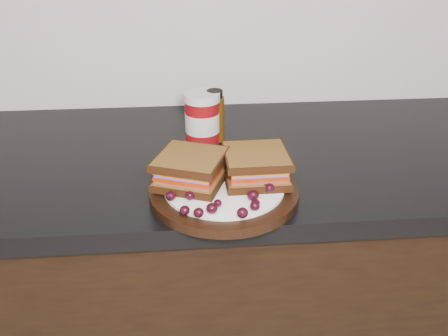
# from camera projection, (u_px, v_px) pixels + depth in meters

# --- Properties ---
(base_cabinets) EXTENTS (3.96, 0.58, 0.86)m
(base_cabinets) POSITION_uv_depth(u_px,v_px,m) (141.00, 315.00, 1.32)
(base_cabinets) COLOR black
(base_cabinets) RESTS_ON ground_plane
(countertop) EXTENTS (3.98, 0.60, 0.04)m
(countertop) POSITION_uv_depth(u_px,v_px,m) (125.00, 163.00, 1.11)
(countertop) COLOR black
(countertop) RESTS_ON base_cabinets
(plate) EXTENTS (0.28, 0.28, 0.02)m
(plate) POSITION_uv_depth(u_px,v_px,m) (224.00, 192.00, 0.94)
(plate) COLOR black
(plate) RESTS_ON countertop
(sandwich_left) EXTENTS (0.16, 0.16, 0.05)m
(sandwich_left) POSITION_uv_depth(u_px,v_px,m) (191.00, 169.00, 0.93)
(sandwich_left) COLOR brown
(sandwich_left) RESTS_ON plate
(sandwich_right) EXTENTS (0.12, 0.12, 0.05)m
(sandwich_right) POSITION_uv_depth(u_px,v_px,m) (256.00, 166.00, 0.94)
(sandwich_right) COLOR brown
(sandwich_right) RESTS_ON plate
(grape_0) EXTENTS (0.02, 0.02, 0.02)m
(grape_0) POSITION_uv_depth(u_px,v_px,m) (171.00, 196.00, 0.88)
(grape_0) COLOR black
(grape_0) RESTS_ON plate
(grape_1) EXTENTS (0.02, 0.02, 0.02)m
(grape_1) POSITION_uv_depth(u_px,v_px,m) (190.00, 195.00, 0.88)
(grape_1) COLOR black
(grape_1) RESTS_ON plate
(grape_2) EXTENTS (0.02, 0.02, 0.02)m
(grape_2) POSITION_uv_depth(u_px,v_px,m) (185.00, 210.00, 0.84)
(grape_2) COLOR black
(grape_2) RESTS_ON plate
(grape_3) EXTENTS (0.02, 0.02, 0.02)m
(grape_3) POSITION_uv_depth(u_px,v_px,m) (199.00, 213.00, 0.83)
(grape_3) COLOR black
(grape_3) RESTS_ON plate
(grape_4) EXTENTS (0.02, 0.02, 0.02)m
(grape_4) POSITION_uv_depth(u_px,v_px,m) (212.00, 208.00, 0.84)
(grape_4) COLOR black
(grape_4) RESTS_ON plate
(grape_5) EXTENTS (0.01, 0.01, 0.01)m
(grape_5) POSITION_uv_depth(u_px,v_px,m) (218.00, 203.00, 0.86)
(grape_5) COLOR black
(grape_5) RESTS_ON plate
(grape_6) EXTENTS (0.02, 0.02, 0.02)m
(grape_6) POSITION_uv_depth(u_px,v_px,m) (242.00, 213.00, 0.83)
(grape_6) COLOR black
(grape_6) RESTS_ON plate
(grape_7) EXTENTS (0.02, 0.02, 0.02)m
(grape_7) POSITION_uv_depth(u_px,v_px,m) (255.00, 206.00, 0.85)
(grape_7) COLOR black
(grape_7) RESTS_ON plate
(grape_8) EXTENTS (0.02, 0.02, 0.02)m
(grape_8) POSITION_uv_depth(u_px,v_px,m) (255.00, 203.00, 0.86)
(grape_8) COLOR black
(grape_8) RESTS_ON plate
(grape_9) EXTENTS (0.02, 0.02, 0.02)m
(grape_9) POSITION_uv_depth(u_px,v_px,m) (253.00, 195.00, 0.88)
(grape_9) COLOR black
(grape_9) RESTS_ON plate
(grape_10) EXTENTS (0.02, 0.02, 0.02)m
(grape_10) POSITION_uv_depth(u_px,v_px,m) (269.00, 188.00, 0.90)
(grape_10) COLOR black
(grape_10) RESTS_ON plate
(grape_11) EXTENTS (0.02, 0.02, 0.02)m
(grape_11) POSITION_uv_depth(u_px,v_px,m) (267.00, 187.00, 0.90)
(grape_11) COLOR black
(grape_11) RESTS_ON plate
(grape_12) EXTENTS (0.02, 0.02, 0.02)m
(grape_12) POSITION_uv_depth(u_px,v_px,m) (270.00, 184.00, 0.92)
(grape_12) COLOR black
(grape_12) RESTS_ON plate
(grape_13) EXTENTS (0.02, 0.02, 0.02)m
(grape_13) POSITION_uv_depth(u_px,v_px,m) (265.00, 174.00, 0.95)
(grape_13) COLOR black
(grape_13) RESTS_ON plate
(grape_14) EXTENTS (0.02, 0.02, 0.01)m
(grape_14) POSITION_uv_depth(u_px,v_px,m) (260.00, 169.00, 0.97)
(grape_14) COLOR black
(grape_14) RESTS_ON plate
(grape_15) EXTENTS (0.02, 0.02, 0.02)m
(grape_15) POSITION_uv_depth(u_px,v_px,m) (244.00, 170.00, 0.96)
(grape_15) COLOR black
(grape_15) RESTS_ON plate
(grape_16) EXTENTS (0.02, 0.02, 0.02)m
(grape_16) POSITION_uv_depth(u_px,v_px,m) (191.00, 169.00, 0.97)
(grape_16) COLOR black
(grape_16) RESTS_ON plate
(grape_17) EXTENTS (0.02, 0.02, 0.02)m
(grape_17) POSITION_uv_depth(u_px,v_px,m) (190.00, 175.00, 0.95)
(grape_17) COLOR black
(grape_17) RESTS_ON plate
(grape_18) EXTENTS (0.02, 0.02, 0.02)m
(grape_18) POSITION_uv_depth(u_px,v_px,m) (180.00, 180.00, 0.93)
(grape_18) COLOR black
(grape_18) RESTS_ON plate
(grape_19) EXTENTS (0.02, 0.02, 0.02)m
(grape_19) POSITION_uv_depth(u_px,v_px,m) (173.00, 182.00, 0.92)
(grape_19) COLOR black
(grape_19) RESTS_ON plate
(grape_20) EXTENTS (0.02, 0.02, 0.02)m
(grape_20) POSITION_uv_depth(u_px,v_px,m) (189.00, 190.00, 0.90)
(grape_20) COLOR black
(grape_20) RESTS_ON plate
(grape_21) EXTENTS (0.02, 0.02, 0.02)m
(grape_21) POSITION_uv_depth(u_px,v_px,m) (199.00, 174.00, 0.95)
(grape_21) COLOR black
(grape_21) RESTS_ON plate
(grape_22) EXTENTS (0.01, 0.01, 0.01)m
(grape_22) POSITION_uv_depth(u_px,v_px,m) (192.00, 181.00, 0.93)
(grape_22) COLOR black
(grape_22) RESTS_ON plate
(grape_23) EXTENTS (0.02, 0.02, 0.02)m
(grape_23) POSITION_uv_depth(u_px,v_px,m) (176.00, 179.00, 0.93)
(grape_23) COLOR black
(grape_23) RESTS_ON plate
(condiment_jar) EXTENTS (0.10, 0.10, 0.12)m
(condiment_jar) POSITION_uv_depth(u_px,v_px,m) (202.00, 118.00, 1.13)
(condiment_jar) COLOR maroon
(condiment_jar) RESTS_ON countertop
(oil_bottle) EXTENTS (0.05, 0.05, 0.12)m
(oil_bottle) POSITION_uv_depth(u_px,v_px,m) (215.00, 116.00, 1.14)
(oil_bottle) COLOR #4B2A07
(oil_bottle) RESTS_ON countertop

